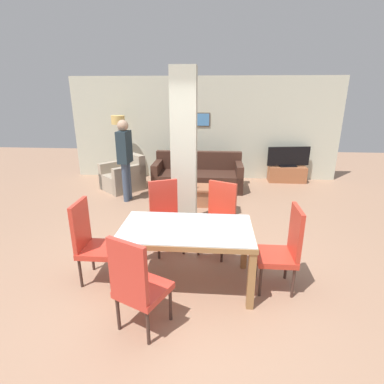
{
  "coord_description": "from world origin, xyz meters",
  "views": [
    {
      "loc": [
        0.32,
        -3.25,
        2.33
      ],
      "look_at": [
        0.0,
        0.89,
        0.93
      ],
      "focal_mm": 28.0,
      "sensor_mm": 36.0,
      "label": 1
    }
  ],
  "objects": [
    {
      "name": "divider_pillar",
      "position": [
        -0.19,
        1.61,
        1.35
      ],
      "size": [
        0.41,
        0.36,
        2.7
      ],
      "color": "beige",
      "rests_on": "ground_plane"
    },
    {
      "name": "dining_chair_far_left",
      "position": [
        -0.4,
        0.88,
        0.56
      ],
      "size": [
        0.61,
        0.61,
        1.06
      ],
      "rotation": [
        0.0,
        0.0,
        -2.72
      ],
      "color": "red",
      "rests_on": "ground_plane"
    },
    {
      "name": "bottle",
      "position": [
        -0.1,
        2.66,
        0.5
      ],
      "size": [
        0.07,
        0.07,
        0.27
      ],
      "color": "#4C2D14",
      "rests_on": "coffee_table"
    },
    {
      "name": "standing_person",
      "position": [
        -1.61,
        2.95,
        1.03
      ],
      "size": [
        0.25,
        0.4,
        1.76
      ],
      "rotation": [
        0.0,
        0.0,
        -1.66
      ],
      "color": "#3E4D66",
      "rests_on": "ground_plane"
    },
    {
      "name": "tv_screen",
      "position": [
        2.26,
        4.69,
        0.67
      ],
      "size": [
        1.12,
        0.27,
        0.53
      ],
      "rotation": [
        0.0,
        0.0,
        3.3
      ],
      "color": "black",
      "rests_on": "tv_stand"
    },
    {
      "name": "dining_chair_near_left",
      "position": [
        -0.4,
        -0.84,
        0.56
      ],
      "size": [
        0.61,
        0.61,
        1.06
      ],
      "rotation": [
        0.0,
        0.0,
        -0.45
      ],
      "color": "red",
      "rests_on": "ground_plane"
    },
    {
      "name": "dining_chair_head_right",
      "position": [
        1.17,
        0.0,
        0.56
      ],
      "size": [
        0.46,
        0.46,
        1.06
      ],
      "rotation": [
        0.0,
        0.0,
        1.57
      ],
      "color": "red",
      "rests_on": "ground_plane"
    },
    {
      "name": "armchair",
      "position": [
        -1.91,
        3.73,
        0.3
      ],
      "size": [
        1.17,
        1.18,
        0.86
      ],
      "rotation": [
        0.0,
        0.0,
        2.4
      ],
      "color": "tan",
      "rests_on": "ground_plane"
    },
    {
      "name": "coffee_table",
      "position": [
        0.03,
        2.81,
        0.2
      ],
      "size": [
        0.79,
        0.53,
        0.4
      ],
      "color": "#A86544",
      "rests_on": "ground_plane"
    },
    {
      "name": "floor_lamp",
      "position": [
        -2.2,
        4.49,
        1.46
      ],
      "size": [
        0.34,
        0.34,
        1.73
      ],
      "color": "#B7B7BC",
      "rests_on": "ground_plane"
    },
    {
      "name": "sofa",
      "position": [
        -0.09,
        3.93,
        0.29
      ],
      "size": [
        2.16,
        0.92,
        0.88
      ],
      "rotation": [
        0.0,
        0.0,
        3.14
      ],
      "color": "#40261D",
      "rests_on": "ground_plane"
    },
    {
      "name": "ground_plane",
      "position": [
        0.0,
        0.0,
        0.0
      ],
      "size": [
        18.0,
        18.0,
        0.0
      ],
      "primitive_type": "plane",
      "color": "#A27A5F"
    },
    {
      "name": "dining_chair_head_left",
      "position": [
        -1.2,
        0.0,
        0.56
      ],
      "size": [
        0.46,
        0.46,
        1.06
      ],
      "rotation": [
        0.0,
        0.0,
        -1.57
      ],
      "color": "red",
      "rests_on": "ground_plane"
    },
    {
      "name": "back_wall",
      "position": [
        -0.0,
        4.97,
        1.35
      ],
      "size": [
        7.2,
        0.09,
        2.7
      ],
      "color": "beige",
      "rests_on": "ground_plane"
    },
    {
      "name": "dining_table",
      "position": [
        0.0,
        0.0,
        0.61
      ],
      "size": [
        1.61,
        0.92,
        0.78
      ],
      "color": "#9F7041",
      "rests_on": "ground_plane"
    },
    {
      "name": "tv_stand",
      "position": [
        2.26,
        4.69,
        0.21
      ],
      "size": [
        0.97,
        0.4,
        0.42
      ],
      "color": "#A7603B",
      "rests_on": "ground_plane"
    },
    {
      "name": "dining_chair_far_right",
      "position": [
        0.4,
        0.86,
        0.56
      ],
      "size": [
        0.61,
        0.61,
        1.06
      ],
      "rotation": [
        0.0,
        0.0,
        2.71
      ],
      "color": "red",
      "rests_on": "ground_plane"
    }
  ]
}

